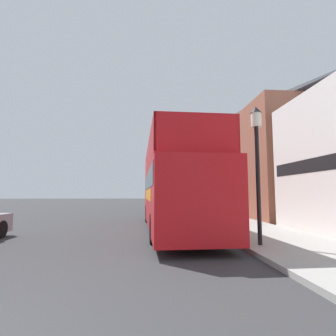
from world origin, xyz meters
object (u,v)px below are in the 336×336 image
at_px(parked_car_ahead_of_bus, 170,206).
at_px(lamp_post_second, 199,166).
at_px(tour_bus, 173,191).
at_px(lamp_post_nearest, 257,147).
at_px(lamp_post_third, 181,180).

relative_size(parked_car_ahead_of_bus, lamp_post_second, 0.80).
distance_m(tour_bus, lamp_post_second, 5.79).
distance_m(tour_bus, parked_car_ahead_of_bus, 8.36).
bearing_deg(parked_car_ahead_of_bus, tour_bus, -95.04).
height_order(tour_bus, parked_car_ahead_of_bus, tour_bus).
bearing_deg(tour_bus, parked_car_ahead_of_bus, 84.68).
bearing_deg(lamp_post_second, lamp_post_nearest, -90.53).
relative_size(tour_bus, lamp_post_second, 2.28).
relative_size(parked_car_ahead_of_bus, lamp_post_nearest, 0.93).
relative_size(parked_car_ahead_of_bus, lamp_post_third, 0.93).
relative_size(tour_bus, lamp_post_third, 2.66).
bearing_deg(lamp_post_second, tour_bus, -114.48).
height_order(lamp_post_second, lamp_post_third, lamp_post_second).
bearing_deg(lamp_post_third, parked_car_ahead_of_bus, -104.76).
height_order(parked_car_ahead_of_bus, lamp_post_third, lamp_post_third).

